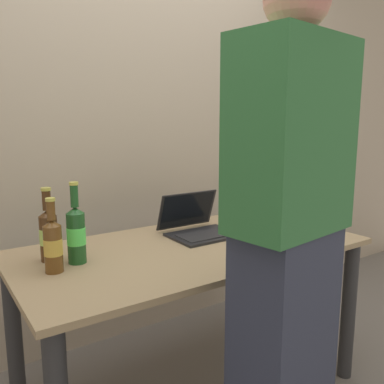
% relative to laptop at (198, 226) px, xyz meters
% --- Properties ---
extents(desk, '(1.59, 0.82, 0.75)m').
position_rel_laptop_xyz_m(desk, '(-0.13, -0.14, -0.17)').
color(desk, '#9E8460').
rests_on(desk, ground).
extents(laptop, '(0.34, 0.32, 0.20)m').
position_rel_laptop_xyz_m(laptop, '(0.00, 0.00, 0.00)').
color(laptop, black).
rests_on(laptop, desk).
extents(beer_bottle_dark, '(0.07, 0.07, 0.31)m').
position_rel_laptop_xyz_m(beer_bottle_dark, '(-0.74, 0.02, 0.07)').
color(beer_bottle_dark, '#472B14').
rests_on(beer_bottle_dark, desk).
extents(beer_bottle_green, '(0.07, 0.07, 0.29)m').
position_rel_laptop_xyz_m(beer_bottle_green, '(-0.76, -0.12, 0.07)').
color(beer_bottle_green, brown).
rests_on(beer_bottle_green, desk).
extents(beer_bottle_amber, '(0.07, 0.07, 0.33)m').
position_rel_laptop_xyz_m(beer_bottle_amber, '(-0.65, -0.07, 0.08)').
color(beer_bottle_amber, '#1E5123').
rests_on(beer_bottle_amber, desk).
extents(person_figure, '(0.42, 0.31, 1.80)m').
position_rel_laptop_xyz_m(person_figure, '(-0.21, -0.79, 0.12)').
color(person_figure, '#2D3347').
rests_on(person_figure, ground).
extents(back_wall, '(6.00, 0.10, 2.60)m').
position_rel_laptop_xyz_m(back_wall, '(-0.13, 0.61, 0.50)').
color(back_wall, tan).
rests_on(back_wall, ground).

